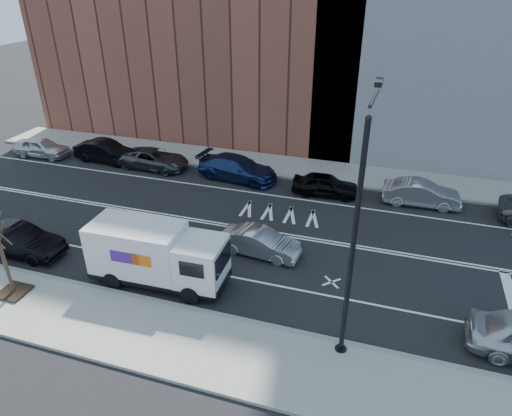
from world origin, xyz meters
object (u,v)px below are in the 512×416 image
Objects in this scene: far_parked_b at (106,152)px; fedex_van at (157,254)px; driving_sedan at (260,242)px; far_parked_a at (42,147)px.

fedex_van is at bearing -133.72° from far_parked_b.
driving_sedan is (14.11, -8.04, -0.11)m from far_parked_b.
far_parked_a is at bearing 74.16° from driving_sedan.
fedex_van is at bearing 139.25° from driving_sedan.
fedex_van reaches higher than driving_sedan.
driving_sedan is at bearing -115.47° from far_parked_b.
far_parked_a is 5.20m from far_parked_b.
fedex_van is 1.50× the size of far_parked_a.
far_parked_b is at bearing -85.52° from far_parked_a.
far_parked_b is 16.24m from driving_sedan.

